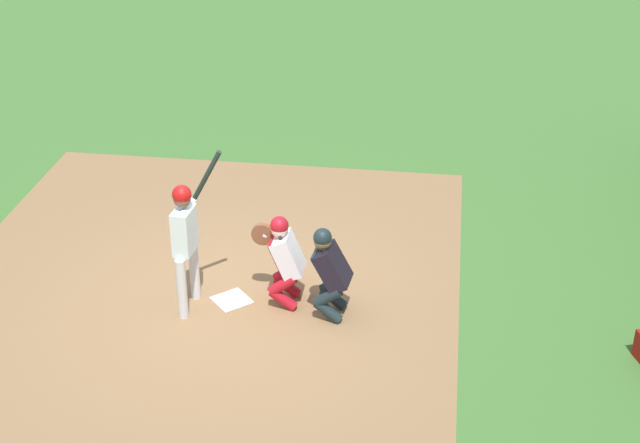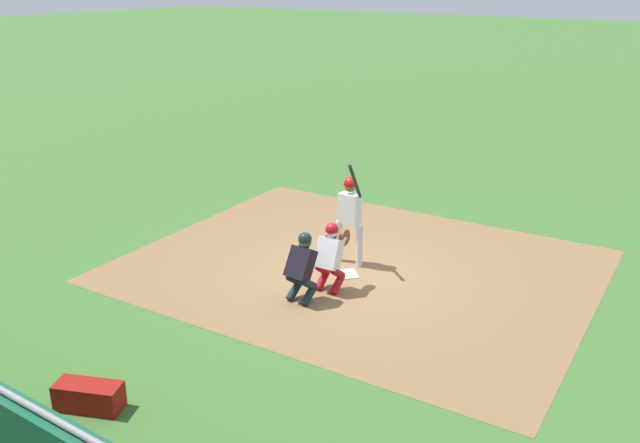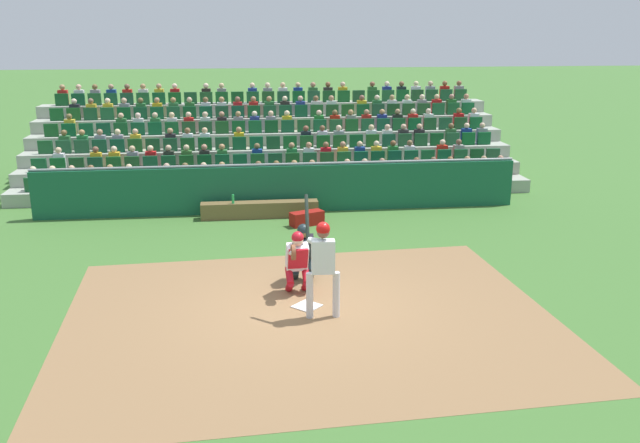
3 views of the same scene
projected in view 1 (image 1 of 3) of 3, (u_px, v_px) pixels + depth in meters
The scene contains 6 objects.
ground_plane at pixel (232, 301), 12.71m from camera, with size 160.00×160.00×0.00m, color #3F6D2E.
infield_dirt_patch at pixel (196, 297), 12.79m from camera, with size 8.69×7.02×0.01m, color olive.
home_plate_marker at pixel (232, 300), 12.70m from camera, with size 0.44×0.44×0.02m, color white.
batter_at_plate at pixel (186, 233), 12.07m from camera, with size 0.61×0.59×2.19m.
catcher_crouching at pixel (283, 255), 12.36m from camera, with size 0.48×0.73×1.30m.
home_plate_umpire at pixel (329, 269), 12.11m from camera, with size 0.48×0.50×1.27m.
Camera 1 is at (-10.30, -3.14, 6.93)m, focal length 53.54 mm.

